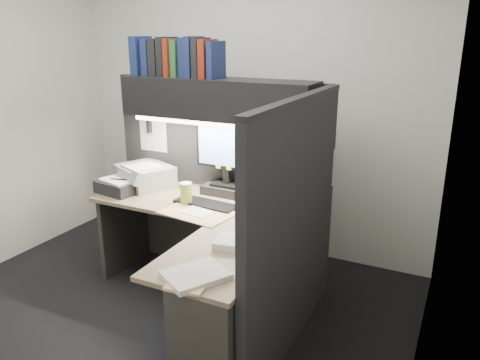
# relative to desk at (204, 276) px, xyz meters

# --- Properties ---
(floor) EXTENTS (3.50, 3.50, 0.00)m
(floor) POSITION_rel_desk_xyz_m (-0.43, 0.00, -0.44)
(floor) COLOR black
(floor) RESTS_ON ground
(wall_back) EXTENTS (3.50, 0.04, 2.70)m
(wall_back) POSITION_rel_desk_xyz_m (-0.43, 1.50, 0.91)
(wall_back) COLOR silver
(wall_back) RESTS_ON floor
(wall_right) EXTENTS (0.04, 3.00, 2.70)m
(wall_right) POSITION_rel_desk_xyz_m (1.32, 0.00, 0.91)
(wall_right) COLOR silver
(wall_right) RESTS_ON floor
(partition_back) EXTENTS (1.90, 0.06, 1.60)m
(partition_back) POSITION_rel_desk_xyz_m (-0.40, 0.93, 0.36)
(partition_back) COLOR black
(partition_back) RESTS_ON floor
(partition_right) EXTENTS (0.06, 1.50, 1.60)m
(partition_right) POSITION_rel_desk_xyz_m (0.55, 0.18, 0.36)
(partition_right) COLOR black
(partition_right) RESTS_ON floor
(desk) EXTENTS (1.70, 1.53, 0.73)m
(desk) POSITION_rel_desk_xyz_m (0.00, 0.00, 0.00)
(desk) COLOR #7D634F
(desk) RESTS_ON floor
(overhead_shelf) EXTENTS (1.55, 0.34, 0.30)m
(overhead_shelf) POSITION_rel_desk_xyz_m (-0.30, 0.75, 1.06)
(overhead_shelf) COLOR black
(overhead_shelf) RESTS_ON partition_back
(task_light_tube) EXTENTS (1.32, 0.04, 0.04)m
(task_light_tube) POSITION_rel_desk_xyz_m (-0.30, 0.61, 0.89)
(task_light_tube) COLOR white
(task_light_tube) RESTS_ON overhead_shelf
(monitor) EXTENTS (0.52, 0.24, 0.56)m
(monitor) POSITION_rel_desk_xyz_m (-0.24, 0.79, 0.51)
(monitor) COLOR black
(monitor) RESTS_ON desk
(keyboard) EXTENTS (0.51, 0.21, 0.02)m
(keyboard) POSITION_rel_desk_xyz_m (-0.26, 0.49, 0.30)
(keyboard) COLOR black
(keyboard) RESTS_ON desk
(mousepad) EXTENTS (0.28, 0.27, 0.00)m
(mousepad) POSITION_rel_desk_xyz_m (0.17, 0.48, 0.29)
(mousepad) COLOR navy
(mousepad) RESTS_ON desk
(mouse) EXTENTS (0.10, 0.12, 0.04)m
(mouse) POSITION_rel_desk_xyz_m (0.17, 0.50, 0.31)
(mouse) COLOR black
(mouse) RESTS_ON mousepad
(telephone) EXTENTS (0.27, 0.27, 0.08)m
(telephone) POSITION_rel_desk_xyz_m (0.20, 0.72, 0.33)
(telephone) COLOR beige
(telephone) RESTS_ON desk
(coffee_cup) EXTENTS (0.10, 0.10, 0.16)m
(coffee_cup) POSITION_rel_desk_xyz_m (-0.41, 0.45, 0.37)
(coffee_cup) COLOR #C8CB51
(coffee_cup) RESTS_ON desk
(printer) EXTENTS (0.54, 0.51, 0.17)m
(printer) POSITION_rel_desk_xyz_m (-0.98, 0.69, 0.37)
(printer) COLOR gray
(printer) RESTS_ON desk
(notebook_stack) EXTENTS (0.37, 0.32, 0.10)m
(notebook_stack) POSITION_rel_desk_xyz_m (-1.05, 0.45, 0.34)
(notebook_stack) COLOR black
(notebook_stack) RESTS_ON desk
(open_folder) EXTENTS (0.55, 0.40, 0.01)m
(open_folder) POSITION_rel_desk_xyz_m (-0.24, 0.32, 0.29)
(open_folder) COLOR #DEB57D
(open_folder) RESTS_ON desk
(paper_stack_a) EXTENTS (0.28, 0.25, 0.05)m
(paper_stack_a) POSITION_rel_desk_xyz_m (0.26, -0.04, 0.31)
(paper_stack_a) COLOR white
(paper_stack_a) RESTS_ON desk
(paper_stack_b) EXTENTS (0.38, 0.40, 0.03)m
(paper_stack_b) POSITION_rel_desk_xyz_m (0.25, -0.48, 0.30)
(paper_stack_b) COLOR white
(paper_stack_b) RESTS_ON desk
(manila_stack) EXTENTS (0.24, 0.29, 0.01)m
(manila_stack) POSITION_rel_desk_xyz_m (0.25, -0.53, 0.29)
(manila_stack) COLOR #DEB57D
(manila_stack) RESTS_ON desk
(binder_row) EXTENTS (0.73, 0.26, 0.30)m
(binder_row) POSITION_rel_desk_xyz_m (-0.65, 0.75, 1.35)
(binder_row) COLOR #16224D
(binder_row) RESTS_ON overhead_shelf
(pinned_papers) EXTENTS (1.76, 1.31, 0.51)m
(pinned_papers) POSITION_rel_desk_xyz_m (-0.00, 0.56, 0.61)
(pinned_papers) COLOR white
(pinned_papers) RESTS_ON partition_back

